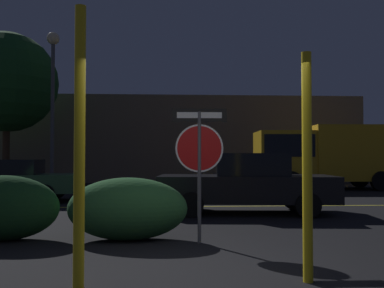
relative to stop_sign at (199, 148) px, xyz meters
The scene contains 13 objects.
ground_plane 2.48m from the stop_sign, 94.83° to the right, with size 260.00×260.00×0.00m, color black.
road_center_stripe 5.49m from the stop_sign, 91.76° to the left, with size 38.44×0.12×0.01m, color gold.
stop_sign is the anchor object (origin of this frame).
yellow_pole_left 2.79m from the stop_sign, 122.23° to the right, with size 0.12×0.12×3.08m, color yellow.
yellow_pole_right 2.52m from the stop_sign, 64.77° to the right, with size 0.11×0.11×2.63m, color yellow.
hedge_bush_1 3.51m from the stop_sign, behind, with size 1.91×0.97×1.11m, color #19421E.
hedge_bush_2 1.62m from the stop_sign, 165.48° to the left, with size 2.05×1.02×1.07m, color #285B2D.
passing_car_1 9.01m from the stop_sign, 129.25° to the left, with size 4.73×2.04×1.35m.
passing_car_2 4.10m from the stop_sign, 68.20° to the left, with size 4.62×2.19×1.52m.
delivery_truck 13.40m from the stop_sign, 60.97° to the left, with size 6.41×2.70×2.82m.
street_lamp 13.27m from the stop_sign, 115.32° to the left, with size 0.54×0.54×6.86m.
tree_0 16.11m from the stop_sign, 121.08° to the left, with size 4.71×4.71×7.34m.
building_backdrop 19.54m from the stop_sign, 94.37° to the left, with size 24.59×4.91×4.98m, color #6B5B4C.
Camera 1 is at (-0.36, -5.16, 1.41)m, focal length 40.00 mm.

